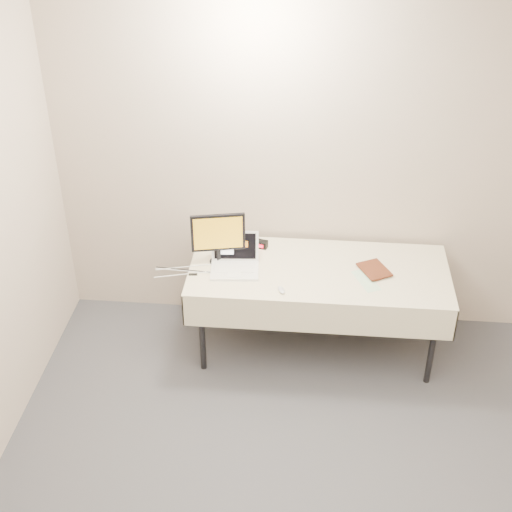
# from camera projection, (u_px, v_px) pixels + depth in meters

# --- Properties ---
(back_wall) EXTENTS (4.00, 0.10, 2.70)m
(back_wall) POSITION_uv_depth(u_px,v_px,m) (324.00, 164.00, 5.15)
(back_wall) COLOR #C2AF9C
(back_wall) RESTS_ON ground
(table) EXTENTS (1.86, 0.81, 0.74)m
(table) POSITION_uv_depth(u_px,v_px,m) (319.00, 276.00, 5.14)
(table) COLOR black
(table) RESTS_ON ground
(laptop) EXTENTS (0.36, 0.33, 0.23)m
(laptop) POSITION_uv_depth(u_px,v_px,m) (235.00, 260.00, 5.10)
(laptop) COLOR white
(laptop) RESTS_ON table
(monitor) EXTENTS (0.38, 0.16, 0.40)m
(monitor) POSITION_uv_depth(u_px,v_px,m) (218.00, 235.00, 5.05)
(monitor) COLOR black
(monitor) RESTS_ON table
(book) EXTENTS (0.16, 0.10, 0.23)m
(book) POSITION_uv_depth(u_px,v_px,m) (365.00, 260.00, 4.99)
(book) COLOR maroon
(book) RESTS_ON table
(alarm_clock) EXTENTS (0.14, 0.09, 0.06)m
(alarm_clock) POSITION_uv_depth(u_px,v_px,m) (259.00, 244.00, 5.34)
(alarm_clock) COLOR black
(alarm_clock) RESTS_ON table
(clicker) EXTENTS (0.07, 0.10, 0.02)m
(clicker) POSITION_uv_depth(u_px,v_px,m) (281.00, 290.00, 4.87)
(clicker) COLOR silver
(clicker) RESTS_ON table
(paper_form) EXTENTS (0.21, 0.29, 0.00)m
(paper_form) POSITION_uv_depth(u_px,v_px,m) (366.00, 280.00, 4.98)
(paper_form) COLOR #AAD6AB
(paper_form) RESTS_ON table
(usb_dongle) EXTENTS (0.06, 0.02, 0.01)m
(usb_dongle) POSITION_uv_depth(u_px,v_px,m) (193.00, 274.00, 5.04)
(usb_dongle) COLOR black
(usb_dongle) RESTS_ON table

